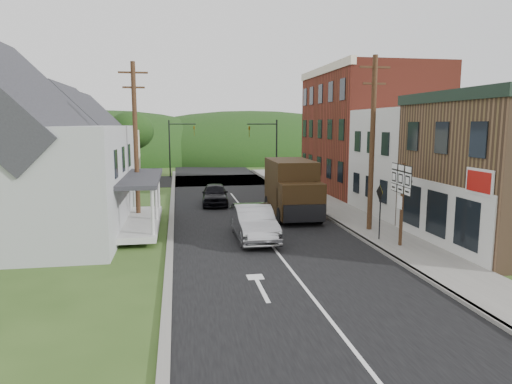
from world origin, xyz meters
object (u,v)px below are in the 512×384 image
silver_sedan (254,223)px  route_sign_cluster (401,192)px  delivery_van (292,188)px  dark_sedan (215,194)px  warning_sign (380,205)px

silver_sedan → route_sign_cluster: size_ratio=1.35×
silver_sedan → delivery_van: bearing=57.3°
silver_sedan → delivery_van: delivery_van is taller
dark_sedan → route_sign_cluster: 14.81m
silver_sedan → route_sign_cluster: bearing=-24.1°
dark_sedan → delivery_van: bearing=-44.8°
delivery_van → route_sign_cluster: route_sign_cluster is taller
route_sign_cluster → warning_sign: 1.47m
dark_sedan → warning_sign: (6.86, -11.57, 1.08)m
dark_sedan → delivery_van: size_ratio=0.70×
route_sign_cluster → silver_sedan: bearing=161.1°
warning_sign → silver_sedan: bearing=166.1°
silver_sedan → delivery_van: 6.13m
delivery_van → dark_sedan: bearing=133.0°
delivery_van → silver_sedan: bearing=-120.5°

